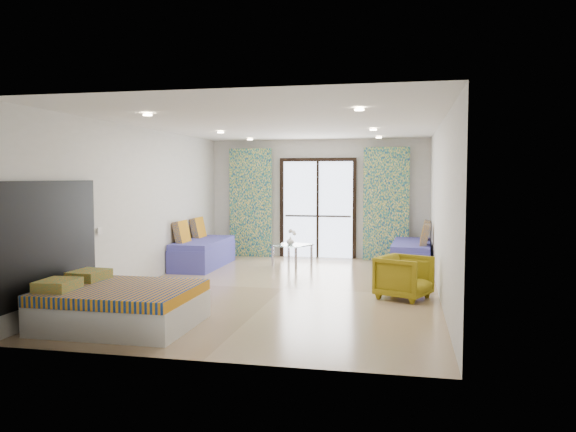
% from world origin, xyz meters
% --- Properties ---
extents(floor, '(5.00, 7.50, 0.01)m').
position_xyz_m(floor, '(0.00, 0.00, 0.00)').
color(floor, '#97795A').
rests_on(floor, ground).
extents(ceiling, '(5.00, 7.50, 0.01)m').
position_xyz_m(ceiling, '(0.00, 0.00, 2.70)').
color(ceiling, silver).
rests_on(ceiling, ground).
extents(wall_back, '(5.00, 0.01, 2.70)m').
position_xyz_m(wall_back, '(0.00, 3.75, 1.35)').
color(wall_back, silver).
rests_on(wall_back, ground).
extents(wall_front, '(5.00, 0.01, 2.70)m').
position_xyz_m(wall_front, '(0.00, -3.75, 1.35)').
color(wall_front, silver).
rests_on(wall_front, ground).
extents(wall_left, '(0.01, 7.50, 2.70)m').
position_xyz_m(wall_left, '(-2.50, 0.00, 1.35)').
color(wall_left, silver).
rests_on(wall_left, ground).
extents(wall_right, '(0.01, 7.50, 2.70)m').
position_xyz_m(wall_right, '(2.50, 0.00, 1.35)').
color(wall_right, silver).
rests_on(wall_right, ground).
extents(balcony_door, '(1.76, 0.08, 2.28)m').
position_xyz_m(balcony_door, '(0.00, 3.72, 1.26)').
color(balcony_door, black).
rests_on(balcony_door, floor).
extents(balcony_rail, '(1.52, 0.03, 0.04)m').
position_xyz_m(balcony_rail, '(0.00, 3.73, 0.95)').
color(balcony_rail, '#595451').
rests_on(balcony_rail, balcony_door).
extents(curtain_left, '(1.00, 0.10, 2.50)m').
position_xyz_m(curtain_left, '(-1.55, 3.57, 1.25)').
color(curtain_left, silver).
rests_on(curtain_left, floor).
extents(curtain_right, '(1.00, 0.10, 2.50)m').
position_xyz_m(curtain_right, '(1.55, 3.57, 1.25)').
color(curtain_right, silver).
rests_on(curtain_right, floor).
extents(downlight_a, '(0.12, 0.12, 0.02)m').
position_xyz_m(downlight_a, '(-1.40, -2.00, 2.67)').
color(downlight_a, '#FFE0B2').
rests_on(downlight_a, ceiling).
extents(downlight_b, '(0.12, 0.12, 0.02)m').
position_xyz_m(downlight_b, '(1.40, -2.00, 2.67)').
color(downlight_b, '#FFE0B2').
rests_on(downlight_b, ceiling).
extents(downlight_c, '(0.12, 0.12, 0.02)m').
position_xyz_m(downlight_c, '(-1.40, 1.00, 2.67)').
color(downlight_c, '#FFE0B2').
rests_on(downlight_c, ceiling).
extents(downlight_d, '(0.12, 0.12, 0.02)m').
position_xyz_m(downlight_d, '(1.40, 1.00, 2.67)').
color(downlight_d, '#FFE0B2').
rests_on(downlight_d, ceiling).
extents(downlight_e, '(0.12, 0.12, 0.02)m').
position_xyz_m(downlight_e, '(-1.40, 3.00, 2.67)').
color(downlight_e, '#FFE0B2').
rests_on(downlight_e, ceiling).
extents(downlight_f, '(0.12, 0.12, 0.02)m').
position_xyz_m(downlight_f, '(1.40, 3.00, 2.67)').
color(downlight_f, '#FFE0B2').
rests_on(downlight_f, ceiling).
extents(headboard, '(0.06, 2.10, 1.50)m').
position_xyz_m(headboard, '(-2.46, -2.70, 1.05)').
color(headboard, black).
rests_on(headboard, floor).
extents(switch_plate, '(0.02, 0.10, 0.10)m').
position_xyz_m(switch_plate, '(-2.47, -1.45, 1.05)').
color(switch_plate, silver).
rests_on(switch_plate, wall_left).
extents(bed, '(1.79, 1.46, 0.62)m').
position_xyz_m(bed, '(-1.47, -2.70, 0.26)').
color(bed, silver).
rests_on(bed, floor).
extents(daybed_left, '(0.81, 2.01, 0.99)m').
position_xyz_m(daybed_left, '(-2.12, 1.89, 0.31)').
color(daybed_left, '#4746A7').
rests_on(daybed_left, floor).
extents(daybed_right, '(0.82, 1.95, 0.95)m').
position_xyz_m(daybed_right, '(2.12, 2.57, 0.29)').
color(daybed_right, '#4746A7').
rests_on(daybed_right, floor).
extents(coffee_table, '(0.88, 0.88, 0.77)m').
position_xyz_m(coffee_table, '(-0.33, 2.43, 0.39)').
color(coffee_table, silver).
rests_on(coffee_table, floor).
extents(vase, '(0.21, 0.21, 0.16)m').
position_xyz_m(vase, '(-0.36, 2.37, 0.52)').
color(vase, white).
rests_on(vase, coffee_table).
extents(armchair, '(0.89, 0.91, 0.72)m').
position_xyz_m(armchair, '(1.97, -0.36, 0.36)').
color(armchair, olive).
rests_on(armchair, floor).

